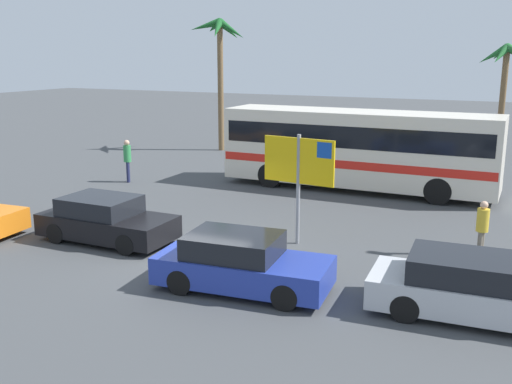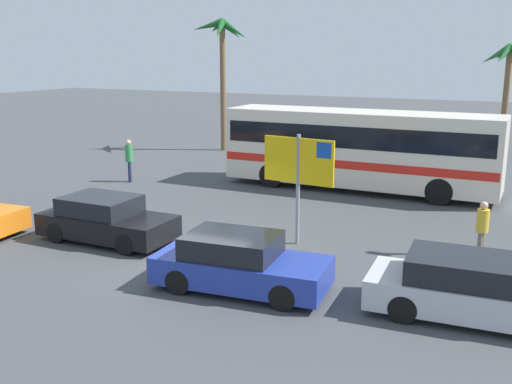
{
  "view_description": "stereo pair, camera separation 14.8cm",
  "coord_description": "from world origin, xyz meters",
  "views": [
    {
      "loc": [
        8.16,
        -13.11,
        5.41
      ],
      "look_at": [
        0.66,
        2.6,
        1.3
      ],
      "focal_mm": 41.36,
      "sensor_mm": 36.0,
      "label": 1
    },
    {
      "loc": [
        8.3,
        -13.04,
        5.41
      ],
      "look_at": [
        0.66,
        2.6,
        1.3
      ],
      "focal_mm": 41.36,
      "sensor_mm": 36.0,
      "label": 2
    }
  ],
  "objects": [
    {
      "name": "ground",
      "position": [
        0.0,
        0.0,
        0.0
      ],
      "size": [
        120.0,
        120.0,
        0.0
      ],
      "primitive_type": "plane",
      "color": "#424447"
    },
    {
      "name": "bus_front_coach",
      "position": [
        1.78,
        9.73,
        1.78
      ],
      "size": [
        10.84,
        2.46,
        3.17
      ],
      "color": "silver",
      "rests_on": "ground"
    },
    {
      "name": "ferry_sign",
      "position": [
        2.23,
        2.19,
        2.33
      ],
      "size": [
        2.19,
        0.3,
        3.2
      ],
      "rotation": [
        0.0,
        0.0,
        -0.11
      ],
      "color": "gray",
      "rests_on": "ground"
    },
    {
      "name": "car_silver",
      "position": [
        7.33,
        -0.79,
        0.64
      ],
      "size": [
        4.53,
        2.02,
        1.32
      ],
      "rotation": [
        0.0,
        0.0,
        0.06
      ],
      "color": "#B7BABF",
      "rests_on": "ground"
    },
    {
      "name": "car_black",
      "position": [
        -2.99,
        -0.0,
        0.64
      ],
      "size": [
        4.03,
        1.8,
        1.32
      ],
      "rotation": [
        0.0,
        0.0,
        0.01
      ],
      "color": "black",
      "rests_on": "ground"
    },
    {
      "name": "car_blue",
      "position": [
        2.24,
        -1.55,
        0.63
      ],
      "size": [
        4.2,
        2.11,
        1.32
      ],
      "rotation": [
        0.0,
        0.0,
        0.1
      ],
      "color": "#23389E",
      "rests_on": "ground"
    },
    {
      "name": "pedestrian_by_bus",
      "position": [
        7.12,
        3.07,
        0.94
      ],
      "size": [
        0.32,
        0.32,
        1.61
      ],
      "rotation": [
        0.0,
        0.0,
        6.11
      ],
      "color": "#706656",
      "rests_on": "ground"
    },
    {
      "name": "pedestrian_near_sign",
      "position": [
        -7.49,
        6.91,
        1.09
      ],
      "size": [
        0.32,
        0.32,
        1.82
      ],
      "rotation": [
        0.0,
        0.0,
        3.71
      ],
      "color": "#1E2347",
      "rests_on": "ground"
    },
    {
      "name": "palm_tree_seaside",
      "position": [
        -8.06,
        16.2,
        5.72
      ],
      "size": [
        3.1,
        3.07,
        7.28
      ],
      "color": "brown",
      "rests_on": "ground"
    },
    {
      "name": "palm_tree_inland",
      "position": [
        6.41,
        20.75,
        4.74
      ],
      "size": [
        2.89,
        2.85,
        5.91
      ],
      "color": "brown",
      "rests_on": "ground"
    }
  ]
}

